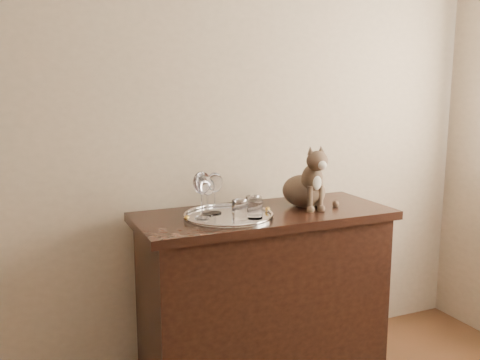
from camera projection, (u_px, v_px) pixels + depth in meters
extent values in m
cube|color=tan|center=(117.00, 103.00, 2.43)|extent=(4.00, 0.10, 2.70)
cylinder|color=silver|center=(229.00, 217.00, 2.38)|extent=(0.40, 0.40, 0.01)
cylinder|color=white|center=(255.00, 209.00, 2.33)|extent=(0.07, 0.07, 0.08)
cylinder|color=white|center=(240.00, 210.00, 2.31)|extent=(0.07, 0.07, 0.08)
cylinder|color=silver|center=(254.00, 205.00, 2.41)|extent=(0.07, 0.07, 0.08)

